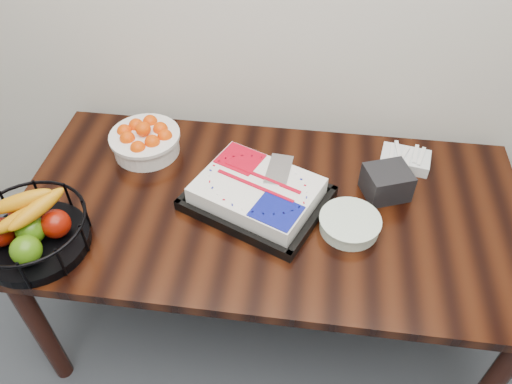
# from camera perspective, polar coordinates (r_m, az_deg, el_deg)

# --- Properties ---
(table) EXTENTS (1.80, 0.90, 0.75)m
(table) POSITION_cam_1_polar(r_m,az_deg,el_deg) (1.84, 1.53, -3.34)
(table) COLOR black
(table) RESTS_ON ground
(cake_tray) EXTENTS (0.57, 0.51, 0.10)m
(cake_tray) POSITION_cam_1_polar(r_m,az_deg,el_deg) (1.75, 0.14, -0.15)
(cake_tray) COLOR black
(cake_tray) RESTS_ON table
(tangerine_bowl) EXTENTS (0.27, 0.27, 0.17)m
(tangerine_bowl) POSITION_cam_1_polar(r_m,az_deg,el_deg) (1.99, -12.61, 6.24)
(tangerine_bowl) COLOR white
(tangerine_bowl) RESTS_ON table
(fruit_basket) EXTENTS (0.37, 0.37, 0.19)m
(fruit_basket) POSITION_cam_1_polar(r_m,az_deg,el_deg) (1.74, -24.35, -3.94)
(fruit_basket) COLOR black
(fruit_basket) RESTS_ON table
(plate_stack) EXTENTS (0.21, 0.21, 0.05)m
(plate_stack) POSITION_cam_1_polar(r_m,az_deg,el_deg) (1.71, 10.65, -3.61)
(plate_stack) COLOR white
(plate_stack) RESTS_ON table
(fork_bag) EXTENTS (0.20, 0.15, 0.05)m
(fork_bag) POSITION_cam_1_polar(r_m,az_deg,el_deg) (2.00, 16.67, 3.63)
(fork_bag) COLOR silver
(fork_bag) RESTS_ON table
(napkin_box) EXTENTS (0.19, 0.18, 0.11)m
(napkin_box) POSITION_cam_1_polar(r_m,az_deg,el_deg) (1.84, 14.70, 1.07)
(napkin_box) COLOR black
(napkin_box) RESTS_ON table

